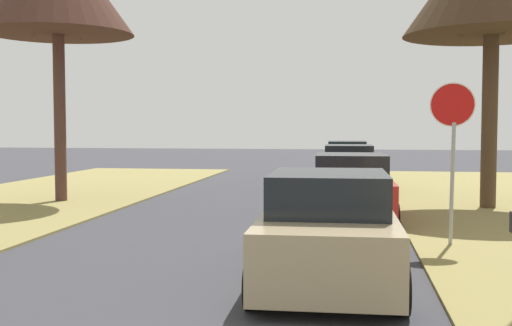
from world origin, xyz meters
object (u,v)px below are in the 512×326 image
Objects in this scene: stop_sign_far at (452,128)px; parked_sedan_black at (349,169)px; parked_sedan_green at (347,160)px; parked_sedan_red at (351,190)px; parked_sedan_tan at (329,230)px.

stop_sign_far is 0.67× the size of parked_sedan_black.
stop_sign_far is 16.23m from parked_sedan_green.
parked_sedan_red is at bearing -89.33° from parked_sedan_black.
parked_sedan_green is at bearing 90.79° from parked_sedan_red.
parked_sedan_green is at bearing 97.05° from stop_sign_far.
stop_sign_far reaches higher than parked_sedan_green.
stop_sign_far is 0.67× the size of parked_sedan_red.
parked_sedan_red is at bearing -89.21° from parked_sedan_green.
parked_sedan_green is at bearing 90.94° from parked_sedan_black.
stop_sign_far is at bearing -79.54° from parked_sedan_black.
stop_sign_far reaches higher than parked_sedan_tan.
parked_sedan_tan is 1.00× the size of parked_sedan_green.
parked_sedan_tan is 1.00× the size of parked_sedan_black.
stop_sign_far is 3.89m from parked_sedan_red.
parked_sedan_green is (-0.10, 5.80, 0.00)m from parked_sedan_black.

